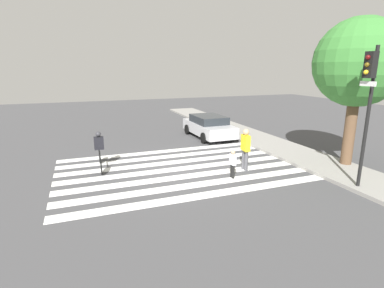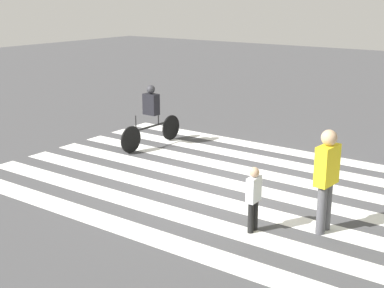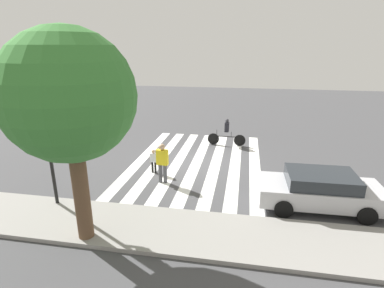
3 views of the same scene
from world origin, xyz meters
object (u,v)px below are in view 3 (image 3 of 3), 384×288
Objects in this scene: street_tree at (69,97)px; pedestrian_adult_yellow_jacket at (162,161)px; pedestrian_adult_blue_shirt at (154,160)px; traffic_light at (46,115)px; cyclist_mid_street at (227,131)px; car_parked_silver_sedan at (320,190)px.

pedestrian_adult_yellow_jacket is (-1.22, -4.41, -3.43)m from street_tree.
traffic_light is at bearing -129.18° from pedestrian_adult_blue_shirt.
cyclist_mid_street is 7.87m from car_parked_silver_sedan.
cyclist_mid_street reaches higher than pedestrian_adult_blue_shirt.
pedestrian_adult_yellow_jacket is 0.41× the size of car_parked_silver_sedan.
traffic_light is 1.13× the size of car_parked_silver_sedan.
pedestrian_adult_blue_shirt is (-2.64, -3.55, -2.83)m from traffic_light.
cyclist_mid_street is at bearing -61.32° from car_parked_silver_sedan.
pedestrian_adult_yellow_jacket is 0.78× the size of cyclist_mid_street.
car_parked_silver_sedan is at bearing 121.09° from cyclist_mid_street.
traffic_light is 0.79× the size of street_tree.
traffic_light reaches higher than car_parked_silver_sedan.
pedestrian_adult_yellow_jacket reaches higher than car_parked_silver_sedan.
pedestrian_adult_blue_shirt is 7.25m from car_parked_silver_sedan.
street_tree is 1.43× the size of car_parked_silver_sedan.
traffic_light is at bearing -136.99° from pedestrian_adult_yellow_jacket.
street_tree is 2.75× the size of cyclist_mid_street.
traffic_light is at bearing 57.21° from cyclist_mid_street.
street_tree reaches higher than pedestrian_adult_yellow_jacket.
street_tree is at bearing 139.24° from traffic_light.
car_parked_silver_sedan is at bearing -18.71° from pedestrian_adult_blue_shirt.
cyclist_mid_street reaches higher than car_parked_silver_sedan.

